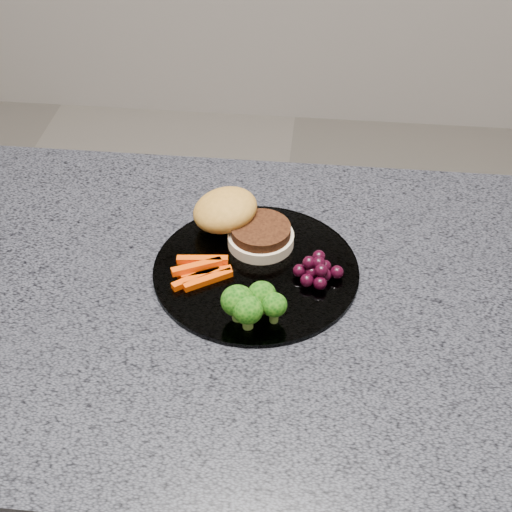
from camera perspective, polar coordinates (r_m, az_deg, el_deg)
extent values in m
cube|color=brown|center=(1.25, -2.29, -18.84)|extent=(1.20, 0.60, 0.86)
cube|color=#45454E|center=(0.89, -3.05, -4.06)|extent=(1.20, 0.60, 0.04)
cylinder|color=white|center=(0.90, 0.00, -1.10)|extent=(0.26, 0.26, 0.01)
cylinder|color=beige|center=(0.93, 0.38, 1.37)|extent=(0.10, 0.10, 0.02)
cylinder|color=#431F0D|center=(0.92, 0.39, 2.05)|extent=(0.09, 0.09, 0.01)
ellipsoid|color=#C38430|center=(0.95, -2.48, 3.37)|extent=(0.10, 0.10, 0.05)
cube|color=#F64604|center=(0.90, -4.45, -0.92)|extent=(0.06, 0.04, 0.01)
cube|color=#F64604|center=(0.89, -4.01, -1.38)|extent=(0.06, 0.03, 0.01)
cube|color=#F64604|center=(0.88, -4.85, -1.76)|extent=(0.06, 0.05, 0.01)
cube|color=#F64604|center=(0.89, -4.31, -0.31)|extent=(0.06, 0.02, 0.01)
cube|color=#F64604|center=(0.88, -4.77, -0.86)|extent=(0.06, 0.04, 0.01)
cube|color=#F64604|center=(0.88, -3.86, -1.91)|extent=(0.06, 0.04, 0.01)
cylinder|color=olive|center=(0.83, -1.46, -4.62)|extent=(0.01, 0.01, 0.02)
ellipsoid|color=#093507|center=(0.81, -1.48, -3.60)|extent=(0.04, 0.04, 0.04)
cylinder|color=olive|center=(0.84, 0.46, -4.05)|extent=(0.01, 0.01, 0.02)
ellipsoid|color=#093507|center=(0.82, 0.47, -3.11)|extent=(0.03, 0.03, 0.03)
cylinder|color=olive|center=(0.82, -0.66, -5.28)|extent=(0.01, 0.01, 0.02)
ellipsoid|color=#093507|center=(0.81, -0.67, -4.32)|extent=(0.04, 0.04, 0.03)
cylinder|color=olive|center=(0.83, 1.44, -4.81)|extent=(0.01, 0.01, 0.02)
ellipsoid|color=#093507|center=(0.81, 1.46, -3.93)|extent=(0.03, 0.03, 0.03)
sphere|color=black|center=(0.88, 4.48, -1.30)|extent=(0.02, 0.02, 0.02)
sphere|color=black|center=(0.88, 5.52, -1.53)|extent=(0.02, 0.02, 0.02)
sphere|color=black|center=(0.89, 5.51, -0.83)|extent=(0.02, 0.02, 0.02)
sphere|color=black|center=(0.89, 4.24, -0.60)|extent=(0.02, 0.02, 0.02)
sphere|color=black|center=(0.88, 3.50, -1.19)|extent=(0.02, 0.02, 0.02)
sphere|color=black|center=(0.87, 4.10, -1.96)|extent=(0.02, 0.02, 0.02)
sphere|color=black|center=(0.87, 5.15, -2.18)|extent=(0.02, 0.02, 0.02)
sphere|color=black|center=(0.89, 6.50, -1.29)|extent=(0.02, 0.02, 0.02)
sphere|color=black|center=(0.88, 5.05, -0.55)|extent=(0.02, 0.02, 0.02)
sphere|color=black|center=(0.88, 4.26, -0.51)|extent=(0.02, 0.02, 0.02)
sphere|color=black|center=(0.87, 5.25, -1.15)|extent=(0.02, 0.02, 0.02)
sphere|color=black|center=(0.89, 5.05, -0.03)|extent=(0.02, 0.02, 0.02)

